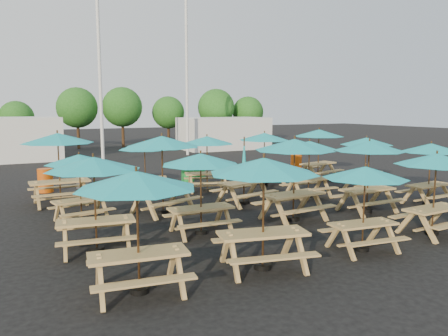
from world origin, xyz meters
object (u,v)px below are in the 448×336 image
picnic_unit_13 (369,150)px  waste_bin_0 (45,180)px  picnic_unit_0 (137,186)px  waste_bin_3 (199,168)px  waste_bin_2 (188,171)px  waste_bin_1 (83,177)px  picnic_unit_4 (264,171)px  picnic_unit_8 (365,177)px  picnic_unit_6 (162,145)px  picnic_unit_11 (207,143)px  picnic_unit_19 (319,136)px  picnic_unit_17 (431,151)px  picnic_unit_18 (366,144)px  picnic_unit_15 (264,139)px  picnic_unit_3 (58,142)px  picnic_unit_10 (244,177)px  picnic_unit_12 (436,163)px  picnic_unit_9 (295,149)px  waste_bin_4 (296,163)px  picnic_unit_2 (79,163)px  picnic_unit_1 (94,168)px  picnic_unit_5 (201,163)px  picnic_unit_14 (309,148)px  picnic_unit_7 (145,148)px

picnic_unit_13 → waste_bin_0: bearing=137.4°
picnic_unit_0 → waste_bin_3: (6.42, 11.66, -1.53)m
picnic_unit_0 → waste_bin_2: bearing=70.7°
waste_bin_1 → picnic_unit_4: bearing=-81.3°
picnic_unit_4 → picnic_unit_8: bearing=10.4°
picnic_unit_6 → waste_bin_1: size_ratio=3.21×
picnic_unit_11 → picnic_unit_19: size_ratio=0.98×
picnic_unit_17 → picnic_unit_18: (0.12, 3.15, 0.01)m
picnic_unit_15 → picnic_unit_8: bearing=-126.5°
picnic_unit_15 → picnic_unit_18: picnic_unit_15 is taller
picnic_unit_3 → picnic_unit_18: bearing=-15.2°
picnic_unit_8 → waste_bin_2: 11.30m
picnic_unit_13 → waste_bin_3: bearing=103.7°
picnic_unit_8 → picnic_unit_10: bearing=96.3°
picnic_unit_12 → picnic_unit_19: 9.19m
picnic_unit_9 → picnic_unit_12: picnic_unit_9 is taller
picnic_unit_9 → waste_bin_4: bearing=47.8°
waste_bin_1 → waste_bin_2: size_ratio=1.00×
picnic_unit_2 → picnic_unit_11: (5.44, 2.67, 0.19)m
picnic_unit_13 → waste_bin_2: bearing=109.7°
picnic_unit_19 → picnic_unit_15: bearing=169.2°
picnic_unit_19 → waste_bin_2: bearing=144.0°
picnic_unit_19 → waste_bin_3: size_ratio=2.89×
picnic_unit_12 → picnic_unit_13: (0.36, 2.73, 0.12)m
picnic_unit_1 → picnic_unit_9: size_ratio=0.95×
picnic_unit_5 → picnic_unit_10: 4.09m
picnic_unit_17 → picnic_unit_12: bearing=-144.5°
picnic_unit_10 → waste_bin_2: (0.09, 5.41, -0.50)m
waste_bin_4 → picnic_unit_2: bearing=-155.7°
picnic_unit_3 → picnic_unit_18: 12.06m
picnic_unit_11 → picnic_unit_17: bearing=-28.4°
picnic_unit_10 → picnic_unit_12: picnic_unit_10 is taller
picnic_unit_10 → picnic_unit_19: size_ratio=0.86×
picnic_unit_13 → waste_bin_2: picnic_unit_13 is taller
picnic_unit_13 → waste_bin_1: (-7.55, 8.75, -1.58)m
picnic_unit_5 → picnic_unit_14: picnic_unit_5 is taller
picnic_unit_8 → picnic_unit_17: 6.40m
picnic_unit_17 → waste_bin_1: picnic_unit_17 is taller
waste_bin_1 → waste_bin_3: (5.48, 0.16, 0.00)m
picnic_unit_1 → picnic_unit_5: 2.84m
waste_bin_0 → waste_bin_4: same height
picnic_unit_0 → picnic_unit_9: size_ratio=0.95×
picnic_unit_12 → waste_bin_2: bearing=99.5°
picnic_unit_19 → waste_bin_4: picnic_unit_19 is taller
picnic_unit_6 → waste_bin_1: 6.23m
picnic_unit_7 → picnic_unit_14: (5.42, -3.30, 0.06)m
picnic_unit_5 → picnic_unit_15: picnic_unit_15 is taller
picnic_unit_14 → picnic_unit_18: picnic_unit_18 is taller
picnic_unit_17 → picnic_unit_19: picnic_unit_19 is taller
picnic_unit_8 → picnic_unit_15: size_ratio=0.77×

